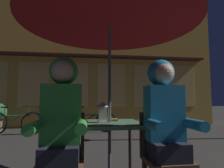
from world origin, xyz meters
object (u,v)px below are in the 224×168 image
at_px(bicycle_second, 51,122).
at_px(cafe_table, 110,131).
at_px(chair_left, 61,156).
at_px(bicycle_nearest, 14,122).
at_px(person_right_hooded, 165,115).
at_px(patio_umbrella, 110,11).
at_px(person_left_hooded, 62,116).
at_px(bicycle_third, 90,121).
at_px(book, 109,120).
at_px(chair_right, 163,152).
at_px(lantern, 103,112).

bearing_deg(bicycle_second, cafe_table, -70.65).
relative_size(chair_left, bicycle_nearest, 0.52).
relative_size(cafe_table, person_right_hooded, 0.53).
bearing_deg(patio_umbrella, person_left_hooded, -138.43).
height_order(cafe_table, bicycle_third, bicycle_third).
distance_m(person_right_hooded, bicycle_nearest, 5.09).
xyz_separation_m(patio_umbrella, person_right_hooded, (0.48, -0.43, -1.21)).
height_order(patio_umbrella, person_left_hooded, patio_umbrella).
height_order(bicycle_nearest, bicycle_second, same).
distance_m(bicycle_third, book, 3.70).
bearing_deg(chair_left, book, 46.94).
xyz_separation_m(bicycle_second, book, (1.36, -3.65, 0.41)).
bearing_deg(book, person_left_hooded, -123.58).
bearing_deg(person_left_hooded, chair_left, 90.00).
relative_size(bicycle_nearest, bicycle_third, 1.00).
bearing_deg(bicycle_second, chair_left, -78.38).
distance_m(cafe_table, bicycle_third, 3.85).
relative_size(patio_umbrella, book, 11.55).
distance_m(person_left_hooded, person_right_hooded, 0.96).
xyz_separation_m(chair_left, chair_right, (0.96, 0.00, 0.00)).
distance_m(bicycle_nearest, bicycle_second, 1.03).
relative_size(cafe_table, chair_left, 0.85).
bearing_deg(chair_left, chair_right, 0.00).
relative_size(chair_right, person_right_hooded, 0.62).
distance_m(lantern, book, 0.22).
xyz_separation_m(cafe_table, book, (0.02, 0.17, 0.11)).
relative_size(bicycle_nearest, book, 8.40).
height_order(person_left_hooded, book, person_left_hooded).
relative_size(lantern, person_left_hooded, 0.17).
bearing_deg(person_left_hooded, lantern, 46.59).
bearing_deg(bicycle_second, lantern, -71.72).
bearing_deg(bicycle_second, book, -69.57).
distance_m(person_right_hooded, bicycle_third, 4.34).
xyz_separation_m(chair_left, bicycle_nearest, (-1.89, 4.13, -0.14)).
bearing_deg(book, cafe_table, -90.15).
distance_m(patio_umbrella, bicycle_third, 4.21).
relative_size(patio_umbrella, chair_right, 2.66).
bearing_deg(person_left_hooded, patio_umbrella, 41.57).
height_order(chair_right, book, chair_right).
distance_m(cafe_table, bicycle_second, 4.06).
xyz_separation_m(patio_umbrella, bicycle_second, (-1.34, 3.82, -1.71)).
bearing_deg(bicycle_nearest, chair_right, -55.39).
bearing_deg(chair_right, patio_umbrella, 142.45).
bearing_deg(book, patio_umbrella, -90.15).
height_order(person_left_hooded, bicycle_third, person_left_hooded).
distance_m(person_left_hooded, bicycle_third, 4.30).
bearing_deg(book, person_right_hooded, -45.50).
bearing_deg(book, bicycle_third, 99.50).
bearing_deg(lantern, bicycle_second, 108.28).
xyz_separation_m(cafe_table, bicycle_nearest, (-2.37, 3.76, -0.29)).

